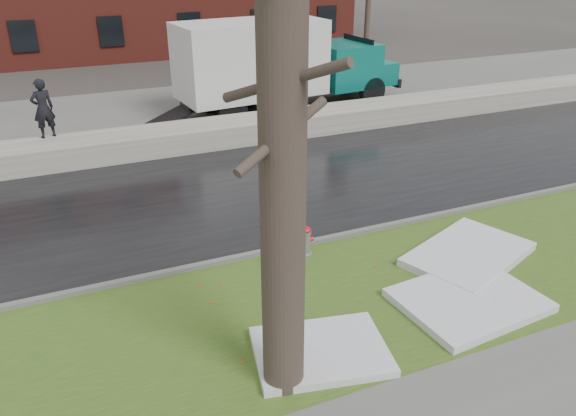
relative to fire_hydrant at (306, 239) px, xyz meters
name	(u,v)px	position (x,y,z in m)	size (l,w,h in m)	color
ground	(284,277)	(-0.76, -0.60, -0.43)	(120.00, 120.00, 0.00)	#47423D
verge	(310,309)	(-0.76, -1.85, -0.41)	(60.00, 4.50, 0.04)	#30511B
road	(221,195)	(-0.76, 3.90, -0.41)	(60.00, 7.00, 0.03)	black
parking_lot	(158,115)	(-0.76, 12.40, -0.41)	(60.00, 9.00, 0.03)	slate
curb	(267,252)	(-0.76, 0.40, -0.36)	(60.00, 0.15, 0.14)	slate
snowbank	(183,137)	(-0.76, 8.10, -0.05)	(60.00, 1.60, 0.75)	#B3AEA4
fire_hydrant	(306,239)	(0.00, 0.00, 0.00)	(0.35, 0.30, 0.73)	gray
tree	(283,142)	(-1.97, -3.45, 3.60)	(1.55, 1.78, 7.91)	brown
box_truck	(277,64)	(3.88, 11.11, 1.47)	(10.90, 3.43, 3.60)	black
worker	(43,108)	(-4.87, 8.70, 1.24)	(0.67, 0.44, 1.83)	black
snow_patch_near	(468,300)	(2.10, -2.90, -0.31)	(2.60, 2.00, 0.16)	silver
snow_patch_far	(321,351)	(-1.15, -3.10, -0.32)	(2.20, 1.60, 0.14)	silver
snow_patch_side	(468,254)	(3.23, -1.52, -0.30)	(2.80, 1.80, 0.18)	silver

